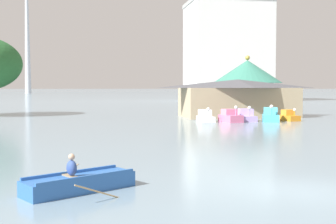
{
  "coord_description": "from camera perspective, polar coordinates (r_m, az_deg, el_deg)",
  "views": [
    {
      "loc": [
        -7.04,
        -14.06,
        3.57
      ],
      "look_at": [
        -0.93,
        21.16,
        1.57
      ],
      "focal_mm": 47.43,
      "sensor_mm": 36.0,
      "label": 1
    }
  ],
  "objects": [
    {
      "name": "ground_plane",
      "position": [
        16.12,
        16.57,
        -9.73
      ],
      "size": [
        2000.0,
        2000.0,
        0.0
      ],
      "primitive_type": "plane",
      "color": "gray"
    },
    {
      "name": "rowboat_with_rower",
      "position": [
        15.7,
        -11.34,
        -8.9
      ],
      "size": [
        3.95,
        3.77,
        1.51
      ],
      "rotation": [
        0.0,
        0.0,
        0.55
      ],
      "color": "#2D60AD",
      "rests_on": "ground"
    },
    {
      "name": "pedal_boat_white",
      "position": [
        46.02,
        4.85,
        -0.64
      ],
      "size": [
        1.43,
        2.53,
        1.54
      ],
      "rotation": [
        0.0,
        0.0,
        -1.57
      ],
      "color": "white",
      "rests_on": "ground"
    },
    {
      "name": "pedal_boat_pink",
      "position": [
        46.01,
        8.02,
        -0.62
      ],
      "size": [
        2.04,
        2.89,
        1.73
      ],
      "rotation": [
        0.0,
        0.0,
        -1.37
      ],
      "color": "pink",
      "rests_on": "ground"
    },
    {
      "name": "pedal_boat_lavender",
      "position": [
        47.17,
        10.02,
        -0.55
      ],
      "size": [
        1.77,
        2.6,
        1.66
      ],
      "rotation": [
        0.0,
        0.0,
        -1.62
      ],
      "color": "#B299D8",
      "rests_on": "ground"
    },
    {
      "name": "pedal_boat_cyan",
      "position": [
        47.24,
        13.05,
        -0.5
      ],
      "size": [
        2.23,
        2.67,
        1.8
      ],
      "rotation": [
        0.0,
        0.0,
        -1.89
      ],
      "color": "#4CB7CC",
      "rests_on": "ground"
    },
    {
      "name": "pedal_boat_orange",
      "position": [
        48.99,
        15.29,
        -0.54
      ],
      "size": [
        1.7,
        2.42,
        1.37
      ],
      "rotation": [
        0.0,
        0.0,
        -1.38
      ],
      "color": "orange",
      "rests_on": "ground"
    },
    {
      "name": "boathouse",
      "position": [
        54.04,
        8.95,
        1.86
      ],
      "size": [
        14.28,
        8.21,
        4.52
      ],
      "color": "tan",
      "rests_on": "ground"
    },
    {
      "name": "green_roof_pavilion",
      "position": [
        66.74,
        10.15,
        3.91
      ],
      "size": [
        10.21,
        10.21,
        8.27
      ],
      "color": "brown",
      "rests_on": "ground"
    },
    {
      "name": "background_building_block",
      "position": [
        119.61,
        7.59,
        7.77
      ],
      "size": [
        20.71,
        16.98,
        26.26
      ],
      "color": "silver",
      "rests_on": "ground"
    }
  ]
}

